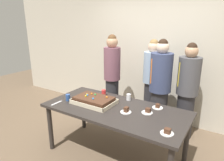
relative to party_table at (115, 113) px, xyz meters
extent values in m
plane|color=brown|center=(0.00, 0.00, -0.71)|extent=(12.00, 12.00, 0.00)
cube|color=beige|center=(0.00, 1.60, 0.79)|extent=(8.00, 0.12, 3.00)
cube|color=#2D2826|center=(0.00, 0.00, 0.06)|extent=(2.05, 0.96, 0.04)
cylinder|color=#2D2826|center=(-0.95, -0.40, -0.33)|extent=(0.07, 0.07, 0.75)
cylinder|color=#2D2826|center=(-0.95, 0.40, -0.33)|extent=(0.07, 0.07, 0.75)
cylinder|color=#2D2826|center=(0.95, 0.40, -0.33)|extent=(0.07, 0.07, 0.75)
cube|color=beige|center=(-0.36, -0.02, 0.09)|extent=(0.63, 0.43, 0.01)
cube|color=beige|center=(-0.36, -0.23, 0.12)|extent=(0.63, 0.01, 0.05)
cube|color=beige|center=(-0.36, 0.19, 0.12)|extent=(0.63, 0.01, 0.05)
cube|color=beige|center=(-0.67, -0.02, 0.12)|extent=(0.01, 0.43, 0.05)
cube|color=beige|center=(-0.05, -0.02, 0.12)|extent=(0.01, 0.43, 0.05)
cube|color=#4C2D1E|center=(-0.36, -0.02, 0.14)|extent=(0.56, 0.36, 0.08)
sphere|color=#2D84E0|center=(-0.48, -0.02, 0.19)|extent=(0.03, 0.03, 0.03)
sphere|color=#2D84E0|center=(-0.32, -0.09, 0.19)|extent=(0.03, 0.03, 0.03)
sphere|color=orange|center=(-0.18, 0.06, 0.19)|extent=(0.03, 0.03, 0.03)
sphere|color=green|center=(-0.40, 0.06, 0.19)|extent=(0.03, 0.03, 0.03)
sphere|color=yellow|center=(-0.51, 0.00, 0.19)|extent=(0.03, 0.03, 0.03)
sphere|color=yellow|center=(-0.48, -0.07, 0.19)|extent=(0.03, 0.03, 0.03)
sphere|color=orange|center=(-0.46, 0.06, 0.19)|extent=(0.03, 0.03, 0.03)
cylinder|color=white|center=(0.52, 0.32, 0.09)|extent=(0.15, 0.15, 0.01)
cube|color=#4C2D1E|center=(0.52, 0.32, 0.12)|extent=(0.05, 0.06, 0.05)
cylinder|color=white|center=(0.84, -0.27, 0.09)|extent=(0.15, 0.15, 0.01)
cube|color=#4C2D1E|center=(0.85, -0.27, 0.12)|extent=(0.07, 0.06, 0.05)
cylinder|color=white|center=(0.20, -0.05, 0.09)|extent=(0.15, 0.15, 0.01)
cube|color=#4C2D1E|center=(0.21, -0.04, 0.13)|extent=(0.05, 0.07, 0.07)
cylinder|color=white|center=(0.45, 0.09, 0.09)|extent=(0.15, 0.15, 0.01)
cube|color=#4C2D1E|center=(0.46, 0.10, 0.12)|extent=(0.07, 0.05, 0.06)
cylinder|color=#2D5199|center=(-0.77, -0.15, 0.13)|extent=(0.07, 0.07, 0.10)
cylinder|color=red|center=(-0.42, 0.32, 0.13)|extent=(0.07, 0.07, 0.10)
cylinder|color=white|center=(0.03, 0.37, 0.13)|extent=(0.07, 0.07, 0.10)
cube|color=silver|center=(-0.83, -0.33, 0.09)|extent=(0.03, 0.20, 0.01)
cylinder|color=#28282D|center=(-0.61, 0.89, -0.26)|extent=(0.25, 0.25, 0.90)
cylinder|color=#7A4C5B|center=(-0.61, 0.89, 0.50)|extent=(0.31, 0.31, 0.61)
sphere|color=tan|center=(-0.61, 0.89, 0.91)|extent=(0.21, 0.21, 0.21)
sphere|color=brown|center=(-0.61, 0.89, 0.96)|extent=(0.17, 0.17, 0.17)
cylinder|color=#28282D|center=(0.35, 0.88, -0.28)|extent=(0.29, 0.29, 0.85)
cylinder|color=#384266|center=(0.35, 0.88, 0.46)|extent=(0.36, 0.36, 0.64)
cube|color=orange|center=(0.24, 0.75, 0.50)|extent=(0.04, 0.02, 0.41)
sphere|color=beige|center=(0.35, 0.88, 0.88)|extent=(0.20, 0.20, 0.20)
sphere|color=black|center=(0.35, 0.88, 0.93)|extent=(0.16, 0.16, 0.16)
cylinder|color=#28282D|center=(0.07, 1.23, -0.27)|extent=(0.27, 0.27, 0.87)
cylinder|color=#93ADCC|center=(0.07, 1.23, 0.45)|extent=(0.34, 0.34, 0.58)
sphere|color=beige|center=(0.07, 1.23, 0.83)|extent=(0.21, 0.21, 0.21)
sphere|color=olive|center=(0.07, 1.23, 0.89)|extent=(0.16, 0.16, 0.16)
cylinder|color=#28282D|center=(0.75, 1.10, -0.30)|extent=(0.29, 0.29, 0.81)
cylinder|color=#4C4C51|center=(0.75, 1.10, 0.41)|extent=(0.36, 0.36, 0.63)
cube|color=gold|center=(0.63, 0.98, 0.44)|extent=(0.04, 0.02, 0.40)
sphere|color=tan|center=(0.75, 1.10, 0.82)|extent=(0.21, 0.21, 0.21)
sphere|color=black|center=(0.75, 1.10, 0.88)|extent=(0.16, 0.16, 0.16)
camera|label=1|loc=(1.38, -2.25, 1.29)|focal=32.17mm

